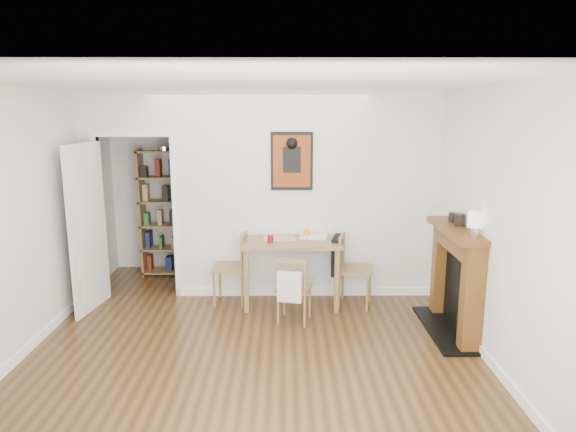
{
  "coord_description": "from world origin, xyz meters",
  "views": [
    {
      "loc": [
        0.31,
        -4.99,
        2.37
      ],
      "look_at": [
        0.35,
        0.6,
        1.21
      ],
      "focal_mm": 32.0,
      "sensor_mm": 36.0,
      "label": 1
    }
  ],
  "objects_px": {
    "chair_right": "(353,269)",
    "orange_fruit": "(307,233)",
    "chair_front": "(294,288)",
    "fireplace": "(457,277)",
    "notebook": "(313,237)",
    "ceramic_jar_a": "(460,220)",
    "ceramic_jar_b": "(452,217)",
    "chair_left": "(230,268)",
    "red_glass": "(270,239)",
    "mantel_lamp": "(475,221)",
    "bookshelf": "(167,213)",
    "dining_table": "(291,247)"
  },
  "relations": [
    {
      "from": "chair_right",
      "to": "orange_fruit",
      "type": "height_order",
      "value": "orange_fruit"
    },
    {
      "from": "chair_front",
      "to": "fireplace",
      "type": "bearing_deg",
      "value": -8.42
    },
    {
      "from": "notebook",
      "to": "ceramic_jar_a",
      "type": "bearing_deg",
      "value": -29.63
    },
    {
      "from": "orange_fruit",
      "to": "ceramic_jar_b",
      "type": "relative_size",
      "value": 0.85
    },
    {
      "from": "chair_left",
      "to": "chair_right",
      "type": "xyz_separation_m",
      "value": [
        1.52,
        -0.08,
        0.01
      ]
    },
    {
      "from": "chair_right",
      "to": "ceramic_jar_b",
      "type": "bearing_deg",
      "value": -26.27
    },
    {
      "from": "chair_right",
      "to": "red_glass",
      "type": "xyz_separation_m",
      "value": [
        -1.01,
        -0.08,
        0.4
      ]
    },
    {
      "from": "mantel_lamp",
      "to": "ceramic_jar_a",
      "type": "distance_m",
      "value": 0.46
    },
    {
      "from": "red_glass",
      "to": "notebook",
      "type": "xyz_separation_m",
      "value": [
        0.53,
        0.24,
        -0.04
      ]
    },
    {
      "from": "red_glass",
      "to": "chair_left",
      "type": "bearing_deg",
      "value": 162.76
    },
    {
      "from": "bookshelf",
      "to": "fireplace",
      "type": "distance_m",
      "value": 4.09
    },
    {
      "from": "chair_right",
      "to": "orange_fruit",
      "type": "distance_m",
      "value": 0.74
    },
    {
      "from": "fireplace",
      "to": "ceramic_jar_a",
      "type": "height_order",
      "value": "ceramic_jar_a"
    },
    {
      "from": "chair_right",
      "to": "red_glass",
      "type": "relative_size",
      "value": 9.45
    },
    {
      "from": "chair_front",
      "to": "notebook",
      "type": "bearing_deg",
      "value": 69.43
    },
    {
      "from": "chair_right",
      "to": "red_glass",
      "type": "distance_m",
      "value": 1.09
    },
    {
      "from": "chair_front",
      "to": "orange_fruit",
      "type": "relative_size",
      "value": 8.77
    },
    {
      "from": "chair_front",
      "to": "ceramic_jar_a",
      "type": "relative_size",
      "value": 6.01
    },
    {
      "from": "dining_table",
      "to": "chair_front",
      "type": "distance_m",
      "value": 0.67
    },
    {
      "from": "chair_right",
      "to": "mantel_lamp",
      "type": "distance_m",
      "value": 1.75
    },
    {
      "from": "orange_fruit",
      "to": "dining_table",
      "type": "bearing_deg",
      "value": -140.22
    },
    {
      "from": "chair_front",
      "to": "red_glass",
      "type": "relative_size",
      "value": 8.32
    },
    {
      "from": "dining_table",
      "to": "bookshelf",
      "type": "bearing_deg",
      "value": 146.41
    },
    {
      "from": "dining_table",
      "to": "chair_front",
      "type": "bearing_deg",
      "value": -87.73
    },
    {
      "from": "ceramic_jar_a",
      "to": "orange_fruit",
      "type": "bearing_deg",
      "value": 149.48
    },
    {
      "from": "bookshelf",
      "to": "ceramic_jar_b",
      "type": "height_order",
      "value": "bookshelf"
    },
    {
      "from": "red_glass",
      "to": "fireplace",
      "type": "bearing_deg",
      "value": -18.96
    },
    {
      "from": "ceramic_jar_b",
      "to": "mantel_lamp",
      "type": "bearing_deg",
      "value": -89.02
    },
    {
      "from": "mantel_lamp",
      "to": "notebook",
      "type": "bearing_deg",
      "value": 138.95
    },
    {
      "from": "chair_front",
      "to": "bookshelf",
      "type": "bearing_deg",
      "value": 135.46
    },
    {
      "from": "ceramic_jar_a",
      "to": "bookshelf",
      "type": "bearing_deg",
      "value": 151.27
    },
    {
      "from": "notebook",
      "to": "fireplace",
      "type": "bearing_deg",
      "value": -32.11
    },
    {
      "from": "orange_fruit",
      "to": "ceramic_jar_a",
      "type": "relative_size",
      "value": 0.69
    },
    {
      "from": "fireplace",
      "to": "mantel_lamp",
      "type": "xyz_separation_m",
      "value": [
        0.01,
        -0.37,
        0.69
      ]
    },
    {
      "from": "ceramic_jar_b",
      "to": "dining_table",
      "type": "bearing_deg",
      "value": 161.88
    },
    {
      "from": "fireplace",
      "to": "chair_left",
      "type": "bearing_deg",
      "value": 161.38
    },
    {
      "from": "chair_right",
      "to": "orange_fruit",
      "type": "relative_size",
      "value": 9.96
    },
    {
      "from": "chair_left",
      "to": "mantel_lamp",
      "type": "bearing_deg",
      "value": -25.77
    },
    {
      "from": "orange_fruit",
      "to": "ceramic_jar_a",
      "type": "distance_m",
      "value": 1.88
    },
    {
      "from": "dining_table",
      "to": "chair_left",
      "type": "distance_m",
      "value": 0.8
    },
    {
      "from": "bookshelf",
      "to": "ceramic_jar_a",
      "type": "xyz_separation_m",
      "value": [
        3.56,
        -1.95,
        0.32
      ]
    },
    {
      "from": "dining_table",
      "to": "fireplace",
      "type": "xyz_separation_m",
      "value": [
        1.77,
        -0.85,
        -0.1
      ]
    },
    {
      "from": "chair_left",
      "to": "orange_fruit",
      "type": "distance_m",
      "value": 1.05
    },
    {
      "from": "chair_front",
      "to": "red_glass",
      "type": "distance_m",
      "value": 0.69
    },
    {
      "from": "dining_table",
      "to": "chair_right",
      "type": "distance_m",
      "value": 0.81
    },
    {
      "from": "dining_table",
      "to": "notebook",
      "type": "distance_m",
      "value": 0.31
    },
    {
      "from": "chair_front",
      "to": "bookshelf",
      "type": "relative_size",
      "value": 0.43
    },
    {
      "from": "chair_front",
      "to": "fireplace",
      "type": "xyz_separation_m",
      "value": [
        1.74,
        -0.26,
        0.22
      ]
    },
    {
      "from": "chair_right",
      "to": "mantel_lamp",
      "type": "bearing_deg",
      "value": -48.27
    },
    {
      "from": "chair_right",
      "to": "chair_front",
      "type": "xyz_separation_m",
      "value": [
        -0.74,
        -0.51,
        -0.06
      ]
    }
  ]
}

